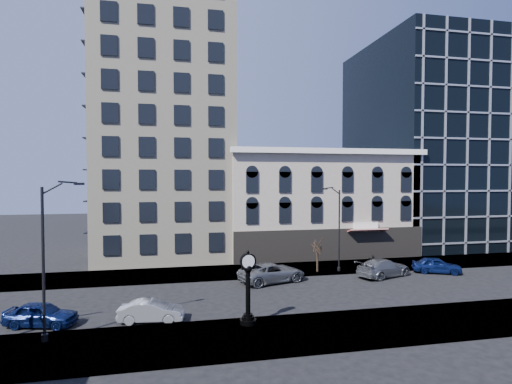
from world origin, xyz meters
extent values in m
plane|color=black|center=(0.00, 0.00, 0.00)|extent=(160.00, 160.00, 0.00)
cube|color=gray|center=(0.00, 8.00, 0.06)|extent=(160.00, 6.00, 0.12)
cube|color=gray|center=(0.00, -8.00, 0.06)|extent=(160.00, 6.00, 0.12)
cube|color=beige|center=(-6.00, 19.00, 19.00)|extent=(15.00, 15.00, 38.00)
cube|color=#B4A594|center=(12.00, 16.00, 6.00)|extent=(22.00, 10.00, 12.00)
cube|color=white|center=(12.00, 10.80, 12.20)|extent=(22.60, 0.80, 0.60)
cube|color=black|center=(12.00, 10.95, 1.80)|extent=(22.00, 0.30, 3.60)
cube|color=maroon|center=(16.00, 10.40, 3.40)|extent=(4.50, 1.18, 0.55)
cube|color=black|center=(32.00, 21.00, 14.00)|extent=(20.00, 20.00, 28.00)
cylinder|color=black|center=(-0.60, -6.16, 0.26)|extent=(1.04, 1.04, 0.28)
cylinder|color=black|center=(-0.60, -6.16, 0.50)|extent=(0.76, 0.76, 0.19)
cylinder|color=black|center=(-0.60, -6.16, 0.67)|extent=(0.57, 0.57, 0.15)
cylinder|color=black|center=(-0.60, -6.16, 2.11)|extent=(0.30, 0.30, 2.75)
sphere|color=black|center=(-0.60, -6.16, 3.59)|extent=(0.53, 0.53, 0.53)
cube|color=black|center=(-0.60, -6.16, 3.68)|extent=(0.88, 0.40, 0.24)
cylinder|color=black|center=(-0.60, -6.16, 4.06)|extent=(1.03, 0.53, 0.99)
cylinder|color=white|center=(-0.60, -6.32, 4.06)|extent=(0.82, 0.22, 0.84)
cylinder|color=white|center=(-0.60, -6.00, 4.06)|extent=(0.82, 0.22, 0.84)
sphere|color=black|center=(-0.60, -6.16, 4.63)|extent=(0.19, 0.19, 0.19)
cylinder|color=black|center=(-12.21, -6.50, 4.43)|extent=(0.16, 0.16, 8.62)
cylinder|color=black|center=(-12.21, -6.50, 0.32)|extent=(0.36, 0.36, 0.40)
cube|color=black|center=(-10.43, -5.82, 8.89)|extent=(0.59, 0.40, 0.14)
cylinder|color=black|center=(10.72, 6.00, 4.09)|extent=(0.15, 0.15, 7.95)
cylinder|color=black|center=(10.72, 6.00, 0.30)|extent=(0.33, 0.33, 0.37)
cube|color=black|center=(9.08, 5.37, 8.20)|extent=(0.55, 0.37, 0.13)
cylinder|color=#302218|center=(8.56, 6.20, 1.24)|extent=(0.21, 0.21, 2.23)
imported|color=#0C194C|center=(-13.25, -3.62, 0.74)|extent=(4.64, 2.74, 1.48)
imported|color=#A5A8AD|center=(-6.56, -4.19, 0.68)|extent=(4.28, 1.94, 1.36)
imported|color=#595B60|center=(3.40, 3.72, 0.84)|extent=(6.63, 4.45, 1.69)
imported|color=#595B60|center=(14.11, 3.51, 0.83)|extent=(6.16, 4.16, 1.66)
imported|color=#0C194C|center=(19.86, 3.75, 0.76)|extent=(4.81, 3.50, 1.52)
camera|label=1|loc=(-5.07, -30.37, 9.23)|focal=28.00mm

